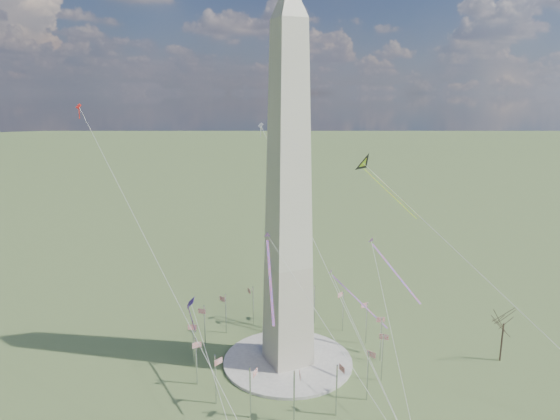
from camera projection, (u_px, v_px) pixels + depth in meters
name	position (u px, v px, depth m)	size (l,w,h in m)	color
ground	(288.00, 362.00, 139.56)	(2000.00, 2000.00, 0.00)	#435E2F
plaza	(288.00, 361.00, 139.47)	(36.00, 36.00, 0.80)	beige
washington_monument	(288.00, 194.00, 128.62)	(15.56, 15.56, 100.00)	#C0B5A1
flagpole_ring	(288.00, 338.00, 137.90)	(54.40, 54.40, 13.00)	silver
tree_near	(504.00, 321.00, 137.75)	(9.72, 9.72, 17.00)	#443529
kite_delta_black	(367.00, 167.00, 147.26)	(12.97, 20.66, 17.08)	black
kite_diamond_purple	(191.00, 306.00, 131.74)	(2.67, 3.68, 10.75)	#3E1D83
kite_streamer_left	(388.00, 263.00, 130.24)	(3.97, 18.48, 12.73)	red
kite_streamer_mid	(269.00, 265.00, 119.67)	(8.82, 21.43, 15.33)	red
kite_streamer_right	(350.00, 292.00, 147.39)	(10.27, 18.15, 13.64)	red
kite_small_red	(79.00, 108.00, 140.44)	(1.62, 1.43, 4.33)	red
kite_small_white	(261.00, 126.00, 168.17)	(1.35, 1.93, 4.83)	silver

